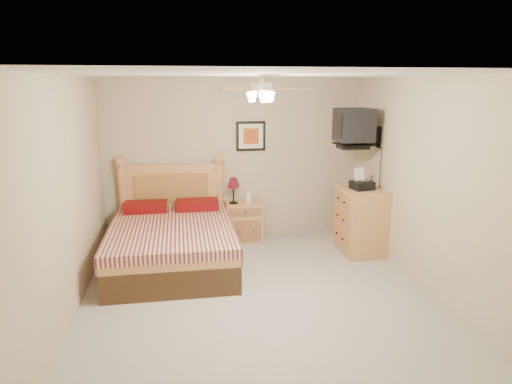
% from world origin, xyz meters
% --- Properties ---
extents(floor, '(4.50, 4.50, 0.00)m').
position_xyz_m(floor, '(0.00, 0.00, 0.00)').
color(floor, gray).
rests_on(floor, ground).
extents(ceiling, '(4.00, 4.50, 0.04)m').
position_xyz_m(ceiling, '(0.00, 0.00, 2.50)').
color(ceiling, white).
rests_on(ceiling, ground).
extents(wall_back, '(4.00, 0.04, 2.50)m').
position_xyz_m(wall_back, '(0.00, 2.25, 1.25)').
color(wall_back, tan).
rests_on(wall_back, ground).
extents(wall_front, '(4.00, 0.04, 2.50)m').
position_xyz_m(wall_front, '(0.00, -2.25, 1.25)').
color(wall_front, tan).
rests_on(wall_front, ground).
extents(wall_left, '(0.04, 4.50, 2.50)m').
position_xyz_m(wall_left, '(-2.00, 0.00, 1.25)').
color(wall_left, tan).
rests_on(wall_left, ground).
extents(wall_right, '(0.04, 4.50, 2.50)m').
position_xyz_m(wall_right, '(2.00, 0.00, 1.25)').
color(wall_right, tan).
rests_on(wall_right, ground).
extents(bed, '(1.60, 2.10, 1.36)m').
position_xyz_m(bed, '(-0.98, 1.12, 0.68)').
color(bed, '#B8764C').
rests_on(bed, ground).
extents(nightstand, '(0.57, 0.44, 0.61)m').
position_xyz_m(nightstand, '(0.12, 2.00, 0.30)').
color(nightstand, tan).
rests_on(nightstand, ground).
extents(table_lamp, '(0.29, 0.29, 0.41)m').
position_xyz_m(table_lamp, '(-0.04, 2.02, 0.81)').
color(table_lamp, '#5D0B13').
rests_on(table_lamp, nightstand).
extents(lotion_bottle, '(0.09, 0.10, 0.23)m').
position_xyz_m(lotion_bottle, '(0.19, 1.99, 0.72)').
color(lotion_bottle, silver).
rests_on(lotion_bottle, nightstand).
extents(framed_picture, '(0.46, 0.04, 0.46)m').
position_xyz_m(framed_picture, '(0.27, 2.23, 1.62)').
color(framed_picture, black).
rests_on(framed_picture, wall_back).
extents(dresser, '(0.59, 0.83, 0.96)m').
position_xyz_m(dresser, '(1.73, 1.23, 0.48)').
color(dresser, '#A76D49').
rests_on(dresser, ground).
extents(fax_machine, '(0.33, 0.34, 0.30)m').
position_xyz_m(fax_machine, '(1.69, 1.16, 1.11)').
color(fax_machine, black).
rests_on(fax_machine, dresser).
extents(magazine_lower, '(0.29, 0.33, 0.03)m').
position_xyz_m(magazine_lower, '(1.67, 1.52, 0.97)').
color(magazine_lower, '#B0A68B').
rests_on(magazine_lower, dresser).
extents(magazine_upper, '(0.28, 0.32, 0.02)m').
position_xyz_m(magazine_upper, '(1.70, 1.52, 0.99)').
color(magazine_upper, gray).
rests_on(magazine_upper, magazine_lower).
extents(wall_tv, '(0.56, 0.46, 0.58)m').
position_xyz_m(wall_tv, '(1.75, 1.34, 1.81)').
color(wall_tv, black).
rests_on(wall_tv, wall_right).
extents(ceiling_fan, '(1.14, 1.14, 0.28)m').
position_xyz_m(ceiling_fan, '(0.00, -0.20, 2.36)').
color(ceiling_fan, white).
rests_on(ceiling_fan, ceiling).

